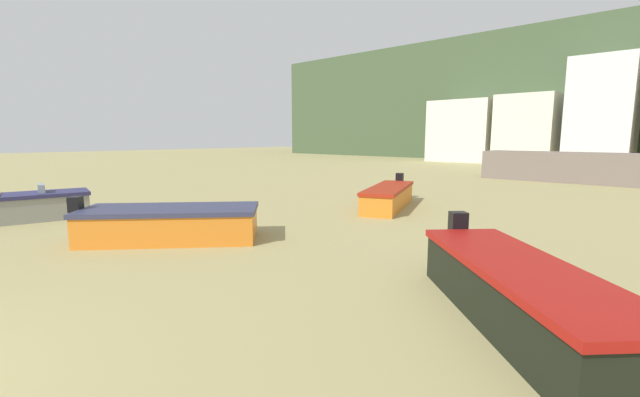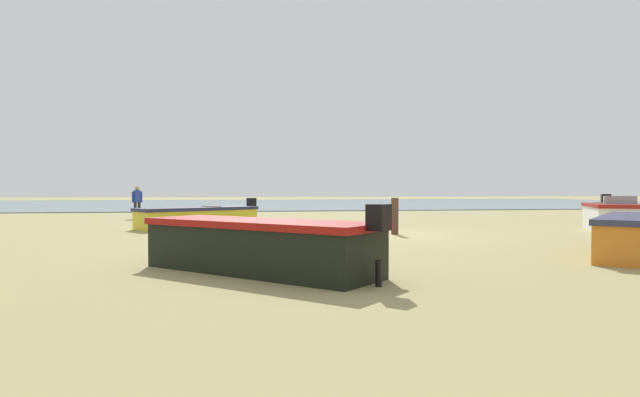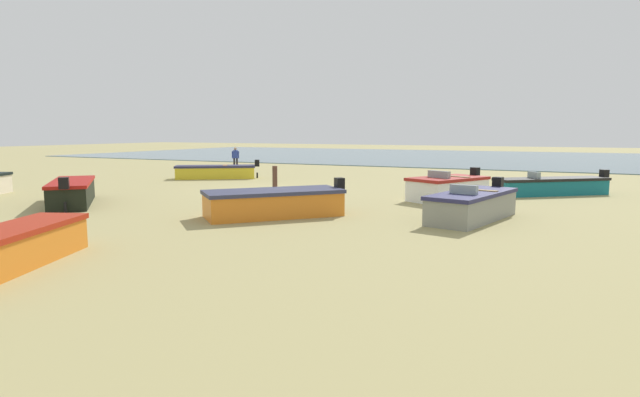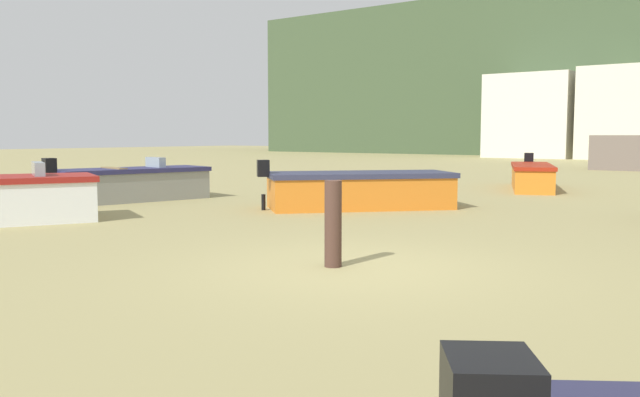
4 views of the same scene
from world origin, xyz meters
name	(u,v)px [view 2 (image 2 of 4)]	position (x,y,z in m)	size (l,w,h in m)	color
ground_plane	(386,235)	(0.00, 0.00, 0.00)	(160.00, 160.00, 0.00)	tan
tidal_water	(284,204)	(0.00, -36.00, 0.03)	(80.00, 36.00, 0.06)	slate
boat_white_0	(616,217)	(-8.40, -0.27, 0.49)	(3.05, 3.76, 1.28)	white
boat_teal_3	(632,214)	(-12.15, -4.09, 0.39)	(4.78, 4.17, 1.08)	#146A78
boat_yellow_4	(198,217)	(6.17, -4.15, 0.40)	(4.64, 3.68, 1.10)	gold
boat_black_6	(260,246)	(4.40, 7.25, 0.47)	(4.23, 4.18, 1.25)	black
mooring_post_near_water	(395,216)	(-0.31, -0.10, 0.59)	(0.23, 0.23, 1.18)	#4B3128
beach_walker_foreground	(137,199)	(9.57, -11.05, 0.95)	(0.50, 0.47, 1.62)	#242027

